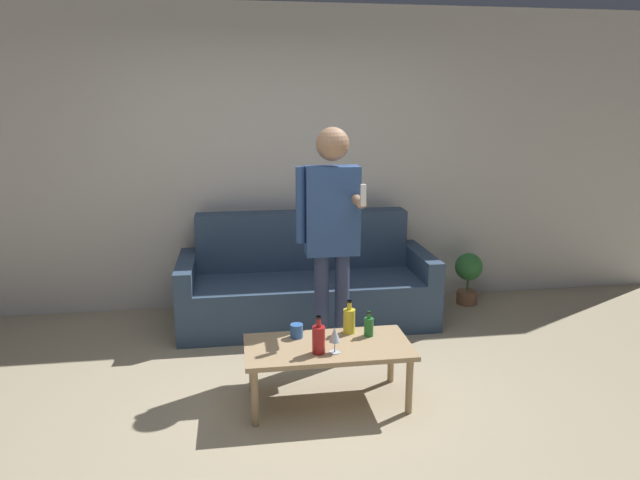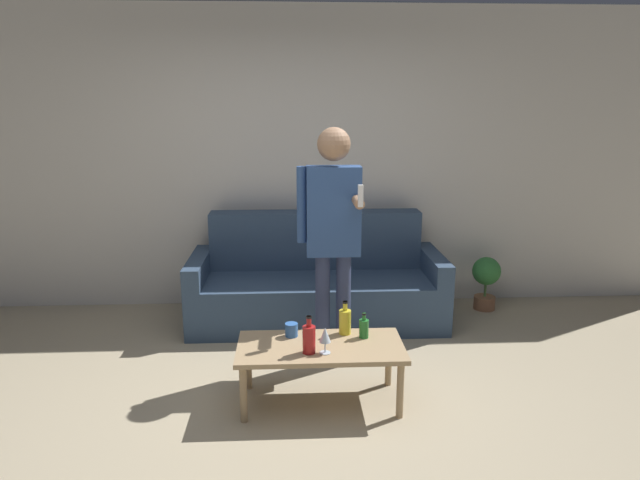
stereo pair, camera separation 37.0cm
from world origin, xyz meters
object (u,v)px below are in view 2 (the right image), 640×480
at_px(bottle_orange, 364,328).
at_px(person_standing_front, 333,226).
at_px(couch, 317,284).
at_px(coffee_table, 321,352).

height_order(bottle_orange, person_standing_front, person_standing_front).
bearing_deg(couch, person_standing_front, -85.46).
relative_size(couch, person_standing_front, 1.26).
xyz_separation_m(coffee_table, bottle_orange, (0.28, 0.10, 0.11)).
bearing_deg(coffee_table, person_standing_front, 78.32).
height_order(couch, bottle_orange, couch).
bearing_deg(person_standing_front, bottle_orange, -69.34).
height_order(coffee_table, bottle_orange, bottle_orange).
relative_size(couch, bottle_orange, 12.90).
bearing_deg(couch, coffee_table, -91.71).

